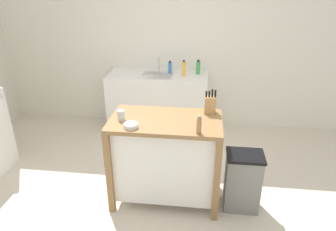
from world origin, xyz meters
TOP-DOWN VIEW (x-y plane):
  - ground_plane at (0.00, 0.00)m, footprint 6.56×6.56m
  - wall_back at (0.00, 2.11)m, footprint 5.56×0.10m
  - kitchen_island at (0.06, 0.16)m, footprint 1.09×0.62m
  - knife_block at (0.48, 0.37)m, footprint 0.11×0.09m
  - bowl_ceramic_small at (-0.23, -0.05)m, footprint 0.13×0.13m
  - drinking_cup at (-0.36, 0.10)m, footprint 0.07×0.07m
  - pepper_grinder at (0.39, -0.09)m, footprint 0.04×0.04m
  - trash_bin at (0.84, 0.10)m, footprint 0.36×0.28m
  - sink_counter at (-0.26, 1.76)m, footprint 1.45×0.60m
  - sink_faucet at (-0.26, 1.90)m, footprint 0.02×0.02m
  - bottle_spray_cleaner at (-0.09, 1.85)m, footprint 0.05×0.05m
  - bottle_hand_soap at (0.12, 1.74)m, footprint 0.05×0.05m
  - bottle_dish_soap at (0.32, 1.87)m, footprint 0.06×0.06m

SIDE VIEW (x-z plane):
  - ground_plane at x=0.00m, z-range 0.00..0.00m
  - trash_bin at x=0.84m, z-range 0.00..0.63m
  - sink_counter at x=-0.26m, z-range 0.00..0.89m
  - kitchen_island at x=0.06m, z-range 0.05..0.98m
  - bowl_ceramic_small at x=-0.23m, z-range 0.93..0.97m
  - bottle_spray_cleaner at x=-0.09m, z-range 0.88..1.06m
  - drinking_cup at x=-0.36m, z-range 0.93..1.03m
  - bottle_dish_soap at x=0.32m, z-range 0.88..1.09m
  - bottle_hand_soap at x=0.12m, z-range 0.88..1.11m
  - sink_faucet at x=-0.26m, z-range 0.88..1.10m
  - pepper_grinder at x=0.39m, z-range 0.92..1.10m
  - knife_block at x=0.48m, z-range 0.89..1.15m
  - wall_back at x=0.00m, z-range 0.00..2.60m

